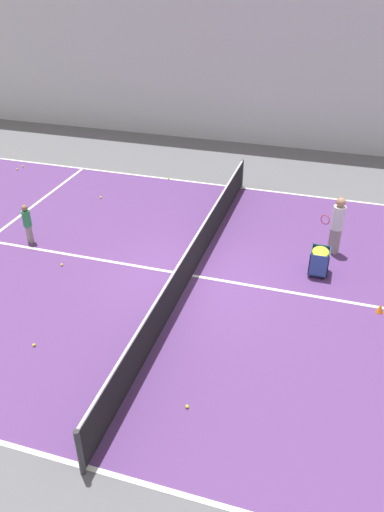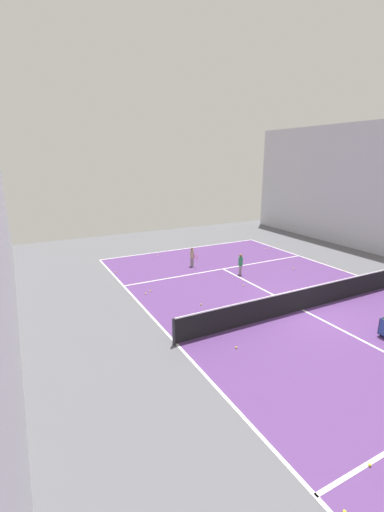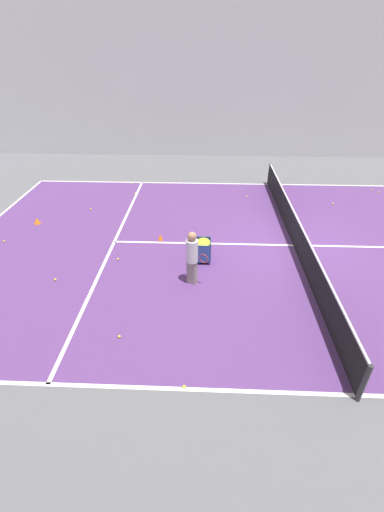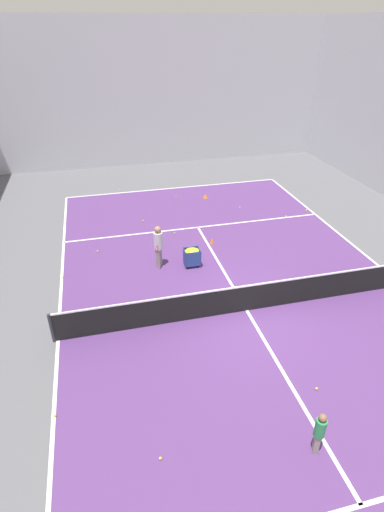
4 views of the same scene
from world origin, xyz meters
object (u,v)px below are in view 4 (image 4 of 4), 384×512
Objects in this scene: child_midcourt at (320,431)px; training_cone_0 at (212,241)px; tennis_net at (248,298)px; ball_cart at (192,254)px; coach_at_net at (158,244)px; training_cone_1 at (205,196)px.

child_midcourt is 9.72m from training_cone_0.
training_cone_0 is at bearing 23.13° from child_midcourt.
tennis_net is 4.70m from training_cone_0.
tennis_net is at bearing -71.18° from ball_cart.
coach_at_net reaches higher than child_midcourt.
coach_at_net is at bearing 123.75° from tennis_net.
training_cone_1 is (3.58, 6.18, -0.85)m from coach_at_net.
tennis_net reaches higher than training_cone_1.
ball_cart reaches higher than training_cone_0.
child_midcourt is at bearing -93.55° from tennis_net.
tennis_net is at bearing -97.61° from training_cone_1.
child_midcourt is at bearing 40.74° from coach_at_net.
tennis_net is at bearing 61.28° from coach_at_net.
tennis_net is 3.31m from ball_cart.
ball_cart is (-1.07, 3.13, -0.00)m from tennis_net.
coach_at_net reaches higher than training_cone_1.
coach_at_net is (-2.30, 3.44, 0.44)m from tennis_net.
training_cone_0 is (0.50, 9.70, -0.56)m from child_midcourt.
ball_cart is at bearing -129.27° from training_cone_0.
coach_at_net reaches higher than training_cone_0.
child_midcourt is (1.99, -8.46, -0.28)m from coach_at_net.
ball_cart reaches higher than training_cone_1.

